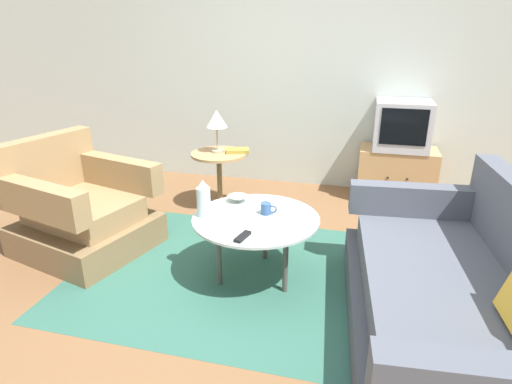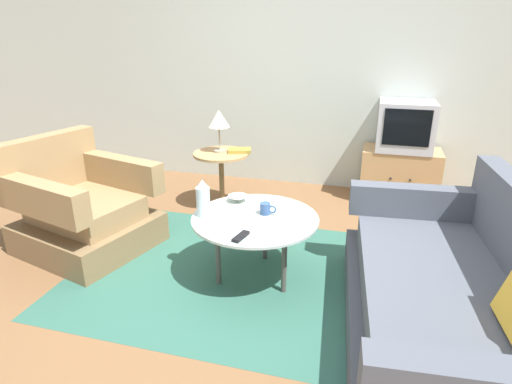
% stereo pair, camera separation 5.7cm
% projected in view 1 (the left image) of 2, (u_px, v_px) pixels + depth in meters
% --- Properties ---
extents(ground_plane, '(16.00, 16.00, 0.00)m').
position_uv_depth(ground_plane, '(243.00, 285.00, 2.98)').
color(ground_plane, brown).
extents(back_wall, '(9.00, 0.12, 2.70)m').
position_uv_depth(back_wall, '(300.00, 60.00, 4.53)').
color(back_wall, '#B2BCB2').
rests_on(back_wall, ground).
extents(area_rug, '(2.61, 1.78, 0.00)m').
position_uv_depth(area_rug, '(256.00, 276.00, 3.09)').
color(area_rug, '#2D5B4C').
rests_on(area_rug, ground).
extents(armchair, '(1.12, 1.07, 0.88)m').
position_uv_depth(armchair, '(80.00, 212.00, 3.40)').
color(armchair, brown).
rests_on(armchair, ground).
extents(couch, '(1.12, 1.94, 0.87)m').
position_uv_depth(couch, '(454.00, 303.00, 2.31)').
color(couch, '#3E424B').
rests_on(couch, ground).
extents(coffee_table, '(0.87, 0.87, 0.47)m').
position_uv_depth(coffee_table, '(256.00, 222.00, 2.93)').
color(coffee_table, '#B2C6C1').
rests_on(coffee_table, ground).
extents(side_table, '(0.53, 0.53, 0.55)m').
position_uv_depth(side_table, '(219.00, 168.00, 4.15)').
color(side_table, tan).
rests_on(side_table, ground).
extents(tv_stand, '(0.76, 0.44, 0.54)m').
position_uv_depth(tv_stand, '(396.00, 174.00, 4.39)').
color(tv_stand, tan).
rests_on(tv_stand, ground).
extents(television, '(0.53, 0.46, 0.48)m').
position_uv_depth(television, '(402.00, 125.00, 4.22)').
color(television, '#B7B7BC').
rests_on(television, tv_stand).
extents(table_lamp, '(0.20, 0.20, 0.41)m').
position_uv_depth(table_lamp, '(217.00, 120.00, 4.01)').
color(table_lamp, '#9E937A').
rests_on(table_lamp, side_table).
extents(vase, '(0.09, 0.09, 0.26)m').
position_uv_depth(vase, '(203.00, 199.00, 2.90)').
color(vase, silver).
rests_on(vase, coffee_table).
extents(mug, '(0.12, 0.07, 0.08)m').
position_uv_depth(mug, '(266.00, 209.00, 2.96)').
color(mug, '#335184').
rests_on(mug, coffee_table).
extents(bowl, '(0.15, 0.15, 0.04)m').
position_uv_depth(bowl, '(238.00, 199.00, 3.18)').
color(bowl, silver).
rests_on(bowl, coffee_table).
extents(tv_remote_dark, '(0.08, 0.16, 0.02)m').
position_uv_depth(tv_remote_dark, '(243.00, 237.00, 2.63)').
color(tv_remote_dark, black).
rests_on(tv_remote_dark, coffee_table).
extents(book, '(0.25, 0.20, 0.04)m').
position_uv_depth(book, '(238.00, 151.00, 4.11)').
color(book, olive).
rests_on(book, side_table).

